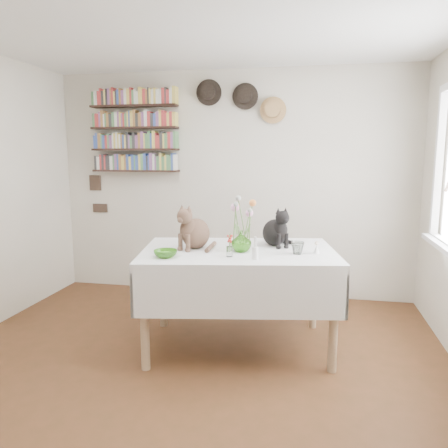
% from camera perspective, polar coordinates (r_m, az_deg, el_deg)
% --- Properties ---
extents(room, '(4.08, 4.58, 2.58)m').
position_cam_1_polar(room, '(2.74, -7.32, 1.86)').
color(room, brown).
rests_on(room, ground).
extents(dining_table, '(1.69, 1.24, 0.83)m').
position_cam_1_polar(dining_table, '(3.58, 1.89, -6.55)').
color(dining_table, white).
rests_on(dining_table, room).
extents(tabby_cat, '(0.36, 0.39, 0.37)m').
position_cam_1_polar(tabby_cat, '(3.58, -3.71, -0.17)').
color(tabby_cat, brown).
rests_on(tabby_cat, dining_table).
extents(black_cat, '(0.35, 0.37, 0.34)m').
position_cam_1_polar(black_cat, '(3.69, 6.67, -0.19)').
color(black_cat, black).
rests_on(black_cat, dining_table).
extents(flower_vase, '(0.17, 0.17, 0.17)m').
position_cam_1_polar(flower_vase, '(3.45, 2.27, -2.25)').
color(flower_vase, '#7DD349').
rests_on(flower_vase, dining_table).
extents(green_bowl, '(0.20, 0.20, 0.05)m').
position_cam_1_polar(green_bowl, '(3.30, -7.65, -3.87)').
color(green_bowl, '#7DD349').
rests_on(green_bowl, dining_table).
extents(drinking_glass, '(0.14, 0.14, 0.10)m').
position_cam_1_polar(drinking_glass, '(3.42, 9.56, -3.12)').
color(drinking_glass, white).
rests_on(drinking_glass, dining_table).
extents(candlestick, '(0.05, 0.05, 0.17)m').
position_cam_1_polar(candlestick, '(3.21, 4.08, -3.64)').
color(candlestick, white).
rests_on(candlestick, dining_table).
extents(berry_jar, '(0.05, 0.05, 0.19)m').
position_cam_1_polar(berry_jar, '(3.28, 0.71, -2.81)').
color(berry_jar, white).
rests_on(berry_jar, dining_table).
extents(porcelain_figurine, '(0.05, 0.05, 0.10)m').
position_cam_1_polar(porcelain_figurine, '(3.46, 11.99, -3.12)').
color(porcelain_figurine, white).
rests_on(porcelain_figurine, dining_table).
extents(flower_bouquet, '(0.17, 0.13, 0.39)m').
position_cam_1_polar(flower_bouquet, '(3.42, 2.33, 1.98)').
color(flower_bouquet, '#4C7233').
rests_on(flower_bouquet, flower_vase).
extents(bookshelf_unit, '(1.00, 0.16, 0.91)m').
position_cam_1_polar(bookshelf_unit, '(5.13, -11.58, 11.78)').
color(bookshelf_unit, black).
rests_on(bookshelf_unit, room).
extents(wall_hats, '(0.98, 0.09, 0.48)m').
position_cam_1_polar(wall_hats, '(4.85, 2.34, 15.95)').
color(wall_hats, black).
rests_on(wall_hats, room).
extents(wall_art_plaques, '(0.21, 0.02, 0.44)m').
position_cam_1_polar(wall_art_plaques, '(5.43, -16.22, 3.87)').
color(wall_art_plaques, '#38281E').
rests_on(wall_art_plaques, room).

